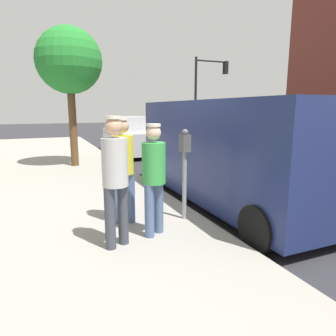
{
  "coord_description": "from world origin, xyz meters",
  "views": [
    {
      "loc": [
        3.53,
        5.05,
        1.99
      ],
      "look_at": [
        1.65,
        0.62,
        1.05
      ],
      "focal_mm": 32.46,
      "sensor_mm": 36.0,
      "label": 1
    }
  ],
  "objects_px": {
    "parked_van": "(233,150)",
    "traffic_light_corner": "(207,85)",
    "street_tree": "(69,62)",
    "parked_sedan_behind": "(132,137)",
    "pedestrian_in_green": "(154,173)",
    "pedestrian_in_yellow": "(123,164)",
    "parking_meter_near": "(185,159)",
    "pedestrian_in_gray": "(115,173)"
  },
  "relations": [
    {
      "from": "parking_meter_near",
      "to": "traffic_light_corner",
      "type": "relative_size",
      "value": 0.29
    },
    {
      "from": "parked_van",
      "to": "traffic_light_corner",
      "type": "xyz_separation_m",
      "value": [
        -6.64,
        -12.53,
        2.36
      ]
    },
    {
      "from": "parking_meter_near",
      "to": "parked_van",
      "type": "bearing_deg",
      "value": -151.99
    },
    {
      "from": "parking_meter_near",
      "to": "parked_van",
      "type": "xyz_separation_m",
      "value": [
        -1.5,
        -0.8,
        -0.03
      ]
    },
    {
      "from": "parked_van",
      "to": "street_tree",
      "type": "relative_size",
      "value": 1.2
    },
    {
      "from": "pedestrian_in_yellow",
      "to": "traffic_light_corner",
      "type": "distance_m",
      "value": 16.14
    },
    {
      "from": "pedestrian_in_gray",
      "to": "pedestrian_in_green",
      "type": "distance_m",
      "value": 0.63
    },
    {
      "from": "pedestrian_in_green",
      "to": "parking_meter_near",
      "type": "bearing_deg",
      "value": -148.76
    },
    {
      "from": "parking_meter_near",
      "to": "pedestrian_in_yellow",
      "type": "height_order",
      "value": "pedestrian_in_yellow"
    },
    {
      "from": "pedestrian_in_gray",
      "to": "street_tree",
      "type": "distance_m",
      "value": 6.84
    },
    {
      "from": "street_tree",
      "to": "parked_sedan_behind",
      "type": "bearing_deg",
      "value": -134.23
    },
    {
      "from": "pedestrian_in_green",
      "to": "traffic_light_corner",
      "type": "height_order",
      "value": "traffic_light_corner"
    },
    {
      "from": "parked_van",
      "to": "street_tree",
      "type": "distance_m",
      "value": 6.14
    },
    {
      "from": "parking_meter_near",
      "to": "parked_van",
      "type": "height_order",
      "value": "parked_van"
    },
    {
      "from": "parking_meter_near",
      "to": "street_tree",
      "type": "xyz_separation_m",
      "value": [
        1.14,
        -5.86,
        2.24
      ]
    },
    {
      "from": "parking_meter_near",
      "to": "parked_sedan_behind",
      "type": "xyz_separation_m",
      "value": [
        -1.66,
        -8.74,
        -0.43
      ]
    },
    {
      "from": "pedestrian_in_yellow",
      "to": "street_tree",
      "type": "distance_m",
      "value": 6.09
    },
    {
      "from": "pedestrian_in_yellow",
      "to": "pedestrian_in_gray",
      "type": "bearing_deg",
      "value": 68.78
    },
    {
      "from": "pedestrian_in_gray",
      "to": "street_tree",
      "type": "bearing_deg",
      "value": -91.41
    },
    {
      "from": "parking_meter_near",
      "to": "parked_sedan_behind",
      "type": "height_order",
      "value": "parking_meter_near"
    },
    {
      "from": "pedestrian_in_gray",
      "to": "street_tree",
      "type": "height_order",
      "value": "street_tree"
    },
    {
      "from": "pedestrian_in_yellow",
      "to": "pedestrian_in_green",
      "type": "bearing_deg",
      "value": 113.43
    },
    {
      "from": "parking_meter_near",
      "to": "pedestrian_in_yellow",
      "type": "xyz_separation_m",
      "value": [
        0.99,
        -0.22,
        -0.05
      ]
    },
    {
      "from": "parking_meter_near",
      "to": "street_tree",
      "type": "relative_size",
      "value": 0.35
    },
    {
      "from": "pedestrian_in_green",
      "to": "parked_sedan_behind",
      "type": "relative_size",
      "value": 0.37
    },
    {
      "from": "traffic_light_corner",
      "to": "street_tree",
      "type": "distance_m",
      "value": 11.91
    },
    {
      "from": "pedestrian_in_gray",
      "to": "parked_sedan_behind",
      "type": "xyz_separation_m",
      "value": [
        -2.97,
        -9.34,
        -0.41
      ]
    },
    {
      "from": "parked_van",
      "to": "parked_sedan_behind",
      "type": "distance_m",
      "value": 7.96
    },
    {
      "from": "parking_meter_near",
      "to": "pedestrian_in_gray",
      "type": "bearing_deg",
      "value": 24.52
    },
    {
      "from": "pedestrian_in_gray",
      "to": "parked_van",
      "type": "bearing_deg",
      "value": -153.58
    },
    {
      "from": "parking_meter_near",
      "to": "traffic_light_corner",
      "type": "height_order",
      "value": "traffic_light_corner"
    },
    {
      "from": "parked_van",
      "to": "traffic_light_corner",
      "type": "distance_m",
      "value": 14.37
    },
    {
      "from": "pedestrian_in_green",
      "to": "traffic_light_corner",
      "type": "distance_m",
      "value": 16.53
    },
    {
      "from": "parked_van",
      "to": "parked_sedan_behind",
      "type": "relative_size",
      "value": 1.18
    },
    {
      "from": "parked_sedan_behind",
      "to": "traffic_light_corner",
      "type": "xyz_separation_m",
      "value": [
        -6.47,
        -4.58,
        2.77
      ]
    },
    {
      "from": "pedestrian_in_green",
      "to": "parked_sedan_behind",
      "type": "xyz_separation_m",
      "value": [
        -2.37,
        -9.17,
        -0.33
      ]
    },
    {
      "from": "parked_sedan_behind",
      "to": "pedestrian_in_green",
      "type": "bearing_deg",
      "value": 75.53
    },
    {
      "from": "parking_meter_near",
      "to": "parked_sedan_behind",
      "type": "relative_size",
      "value": 0.34
    },
    {
      "from": "pedestrian_in_yellow",
      "to": "pedestrian_in_green",
      "type": "relative_size",
      "value": 1.04
    },
    {
      "from": "pedestrian_in_green",
      "to": "parked_sedan_behind",
      "type": "distance_m",
      "value": 9.47
    },
    {
      "from": "pedestrian_in_yellow",
      "to": "parked_van",
      "type": "height_order",
      "value": "parked_van"
    },
    {
      "from": "pedestrian_in_yellow",
      "to": "parked_van",
      "type": "bearing_deg",
      "value": -167.0
    }
  ]
}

